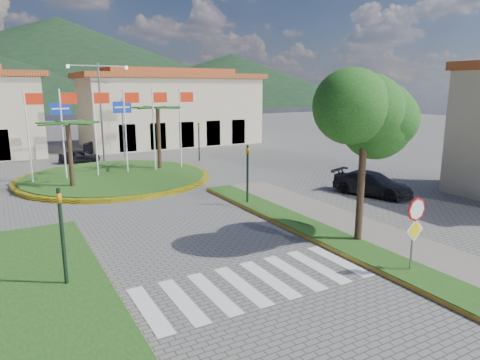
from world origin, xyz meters
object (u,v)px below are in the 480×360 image
stop_sign (415,223)px  deciduous_tree (365,112)px  roundabout_island (115,177)px  car_dark_b (103,146)px  car_dark_a (79,156)px  car_side_right (372,184)px

stop_sign → deciduous_tree: deciduous_tree is taller
roundabout_island → stop_sign: roundabout_island is taller
roundabout_island → car_dark_b: size_ratio=3.54×
car_dark_a → car_side_right: 23.47m
stop_sign → car_dark_a: 28.67m
roundabout_island → car_side_right: bearing=-44.4°
deciduous_tree → car_side_right: size_ratio=1.48×
deciduous_tree → car_dark_b: (-3.50, 30.05, -4.58)m
roundabout_island → deciduous_tree: 18.55m
car_dark_b → car_side_right: 26.60m
roundabout_island → stop_sign: bearing=-76.3°
deciduous_tree → stop_sign: bearing=-101.2°
deciduous_tree → roundabout_island: bearing=107.9°
car_dark_b → deciduous_tree: bearing=-161.5°
deciduous_tree → car_dark_b: 30.60m
deciduous_tree → car_side_right: 9.47m
car_dark_a → car_dark_b: (2.97, 5.05, 0.04)m
roundabout_island → deciduous_tree: (5.50, -17.00, 5.00)m
car_dark_a → stop_sign: bearing=-159.1°
roundabout_island → car_side_right: (11.88, -11.64, 0.50)m
roundabout_island → car_dark_a: bearing=97.0°
stop_sign → car_dark_a: (-5.87, 28.04, -1.24)m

